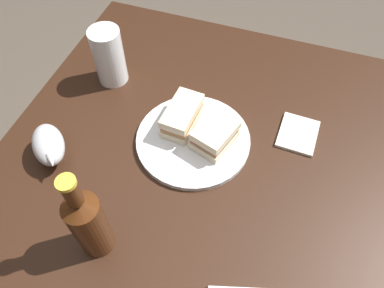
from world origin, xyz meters
name	(u,v)px	position (x,y,z in m)	size (l,w,h in m)	color
ground_plane	(191,261)	(0.00, 0.00, 0.00)	(6.00, 6.00, 0.00)	#4C4238
dining_table	(191,224)	(0.00, 0.00, 0.36)	(1.03, 0.92, 0.73)	black
plate	(193,140)	(-0.06, -0.01, 0.73)	(0.28, 0.28, 0.01)	white
sandwich_half_left	(215,135)	(-0.06, 0.04, 0.77)	(0.12, 0.10, 0.06)	beige
sandwich_half_right	(182,116)	(-0.09, -0.05, 0.77)	(0.13, 0.07, 0.06)	beige
potato_wedge_front	(213,122)	(-0.12, 0.02, 0.75)	(0.04, 0.02, 0.01)	#AD702D
potato_wedge_middle	(209,124)	(-0.10, 0.01, 0.75)	(0.04, 0.02, 0.02)	gold
potato_wedge_back	(219,124)	(-0.11, 0.03, 0.75)	(0.05, 0.02, 0.02)	#B77F33
potato_wedge_left_edge	(214,127)	(-0.10, 0.03, 0.75)	(0.04, 0.02, 0.02)	#B77F33
pint_glass	(109,59)	(-0.19, -0.29, 0.80)	(0.08, 0.08, 0.16)	white
gravy_boat	(49,145)	(0.09, -0.31, 0.77)	(0.14, 0.13, 0.07)	#B7B7BC
cider_bottle	(88,222)	(0.25, -0.11, 0.83)	(0.07, 0.07, 0.25)	#47230F
napkin	(298,134)	(-0.16, 0.22, 0.73)	(0.11, 0.09, 0.01)	silver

